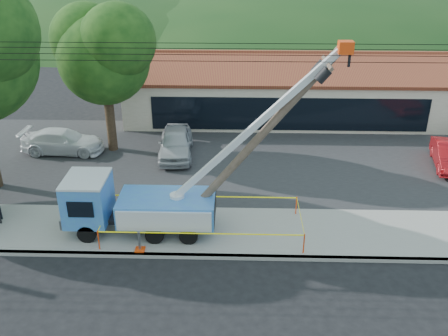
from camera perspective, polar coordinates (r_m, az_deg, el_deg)
ground at (r=19.43m, az=-0.64°, el=-13.91°), size 120.00×120.00×0.00m
curb at (r=21.04m, az=-0.41°, el=-10.10°), size 60.00×0.25×0.15m
sidewalk at (r=22.61m, az=-0.23°, el=-7.27°), size 60.00×4.00×0.15m
parking_lot at (r=29.64m, az=0.29°, el=1.15°), size 60.00×12.00×0.10m
strip_mall at (r=36.62m, az=6.97°, el=8.90°), size 22.50×8.53×4.67m
tree_lot at (r=29.62m, az=-13.66°, el=13.01°), size 6.30×5.60×8.94m
hill_west at (r=72.73m, az=-11.15°, el=15.51°), size 78.40×56.00×28.00m
hill_center at (r=71.64m, az=9.54°, el=15.48°), size 89.60×64.00×32.00m
utility_truck at (r=22.16m, az=-9.78°, el=-3.87°), size 11.77×3.51×8.50m
leaning_pole at (r=20.53m, az=4.28°, el=3.70°), size 6.97×1.99×8.49m
caution_tape at (r=22.21m, az=-2.40°, el=-5.67°), size 8.63×3.20×0.92m
car_silver at (r=30.07m, az=-5.47°, el=1.30°), size 2.23×4.90×1.63m
car_red at (r=31.25m, az=24.06°, el=0.01°), size 2.23×4.42×1.39m
car_white at (r=31.87m, az=-17.74°, el=1.58°), size 4.95×2.16×1.42m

